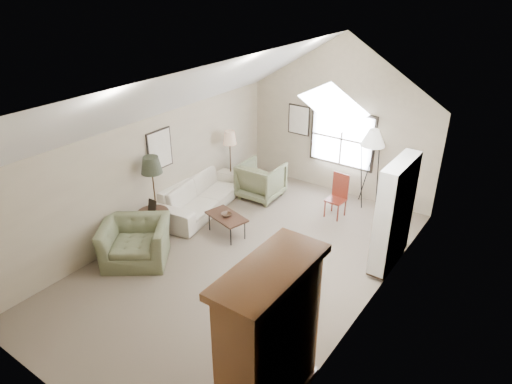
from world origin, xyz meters
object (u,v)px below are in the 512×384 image
Objects in this scene: armoire at (269,339)px; coffee_table at (227,225)px; armchair_far at (261,180)px; side_chair at (336,196)px; sofa at (201,194)px; armchair_near at (135,242)px; side_table at (155,225)px.

coffee_table is at bearing 135.92° from armoire.
armchair_far is 1.10× the size of coffee_table.
sofa is at bearing -148.26° from side_chair.
armchair_near is at bearing -118.96° from side_chair.
coffee_table is at bearing -124.18° from sofa.
armchair_near is at bearing -116.55° from coffee_table.
armchair_far is at bearing 102.44° from coffee_table.
armchair_far is 3.05m from side_table.
sofa reaches higher than coffee_table.
sofa is at bearing 55.86° from armchair_far.
armchair_far reaches higher than sofa.
side_chair is (1.99, 0.17, 0.06)m from armchair_far.
armchair_far is (0.83, 1.36, 0.07)m from sofa.
coffee_table is (1.25, -0.58, -0.15)m from sofa.
side_chair is (2.71, 3.13, 0.19)m from side_table.
armoire is 2.16× the size of armchair_far.
side_chair is at bearing 53.47° from coffee_table.
armchair_near is 1.22× the size of side_chair.
armchair_far is 1.53× the size of side_table.
side_table is (-0.73, -2.96, -0.13)m from armchair_far.
coffee_table is at bearing 26.71° from armchair_near.
sofa is at bearing 93.58° from side_table.
side_table is 0.64× the size of side_chair.
side_table is at bearing -127.69° from side_chair.
sofa is 1.59m from armchair_far.
armchair_near reaches higher than sofa.
sofa is 3.20m from side_chair.
side_chair is (2.81, 1.53, 0.13)m from sofa.
sofa is 3.99× the size of side_table.
armoire reaches higher than armchair_near.
armoire is at bearing -69.89° from side_chair.
armchair_far is 2.00m from coffee_table.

